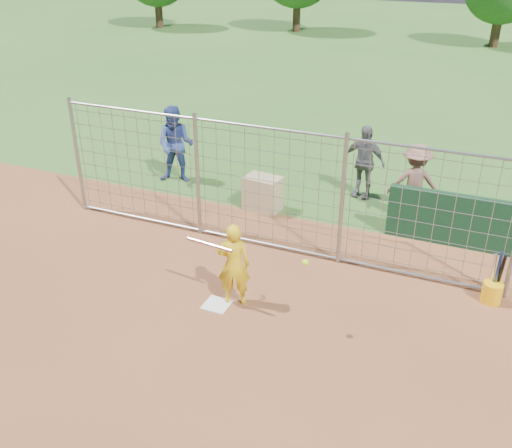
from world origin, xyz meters
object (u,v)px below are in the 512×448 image
at_px(equipment_bin, 263,194).
at_px(bystander_b, 364,161).
at_px(batter, 234,265).
at_px(bystander_c, 415,183).
at_px(bucket_with_bats, 493,290).
at_px(bystander_a, 176,145).

bearing_deg(equipment_bin, bystander_b, 48.00).
relative_size(batter, bystander_c, 0.87).
bearing_deg(bucket_with_bats, equipment_bin, 159.86).
xyz_separation_m(bystander_a, equipment_bin, (2.65, -0.71, -0.57)).
height_order(bystander_a, bystander_b, bystander_a).
xyz_separation_m(bystander_b, bystander_c, (1.32, -0.82, -0.01)).
height_order(bystander_a, equipment_bin, bystander_a).
height_order(bystander_b, bucket_with_bats, bystander_b).
xyz_separation_m(bystander_b, equipment_bin, (-1.89, -1.65, -0.48)).
bearing_deg(bucket_with_bats, bystander_b, 132.00).
height_order(bystander_a, bucket_with_bats, bystander_a).
relative_size(bystander_b, bystander_c, 1.01).
xyz_separation_m(batter, bystander_c, (2.22, 4.43, 0.12)).
xyz_separation_m(bystander_a, bystander_c, (5.85, 0.12, -0.10)).
bearing_deg(batter, equipment_bin, -94.15).
bearing_deg(batter, bystander_c, -135.98).
bearing_deg(bystander_a, equipment_bin, -28.67).
bearing_deg(bystander_b, batter, -88.64).
distance_m(equipment_bin, bucket_with_bats, 5.36).
distance_m(batter, bystander_c, 4.96).
distance_m(bystander_a, bystander_c, 5.85).
bearing_deg(bystander_a, bystander_c, -12.52).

